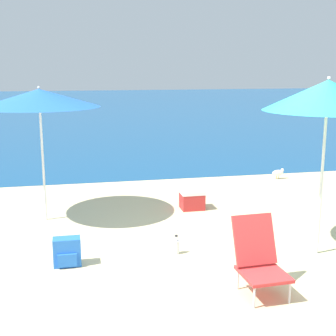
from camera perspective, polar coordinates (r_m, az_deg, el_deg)
ground_plane at (r=5.78m, az=8.98°, el=-12.55°), size 60.00×60.00×0.00m
sea_water at (r=29.88m, az=-8.28°, el=7.49°), size 60.00×40.00×0.01m
beach_umbrella_blue at (r=7.46m, az=-15.42°, el=8.21°), size 1.85×1.85×2.12m
beach_umbrella_teal at (r=6.13m, az=18.89°, el=8.36°), size 1.59×1.59×2.29m
beach_chair_red at (r=5.23m, az=11.01°, el=-10.54°), size 0.50×0.64×0.81m
backpack_blue at (r=5.98m, az=-12.20°, el=-9.98°), size 0.34×0.22×0.35m
water_bottle at (r=6.22m, az=1.01°, el=-9.54°), size 0.08×0.08×0.26m
cooler_box at (r=8.09m, az=2.95°, el=-3.81°), size 0.40×0.34×0.34m
seagull at (r=10.52m, az=13.29°, el=-0.55°), size 0.27×0.11×0.23m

